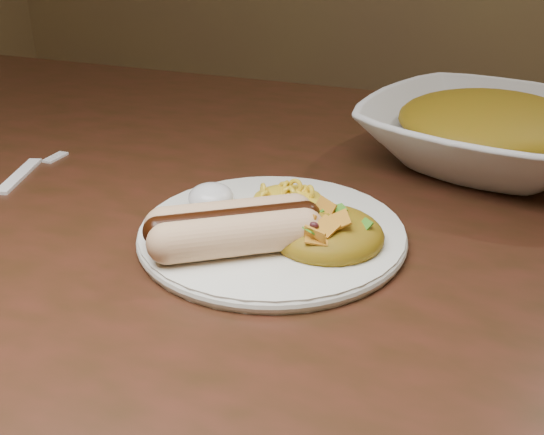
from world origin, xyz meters
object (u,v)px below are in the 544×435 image
(table, at_px, (243,256))
(serving_bowl, at_px, (490,136))
(plate, at_px, (272,233))
(fork, at_px, (19,176))

(table, height_order, serving_bowl, serving_bowl)
(plate, relative_size, serving_bowl, 0.84)
(fork, bearing_deg, table, -1.70)
(fork, xyz_separation_m, serving_bowl, (0.50, 0.24, 0.03))
(table, xyz_separation_m, serving_bowl, (0.25, 0.16, 0.13))
(table, xyz_separation_m, fork, (-0.25, -0.07, 0.09))
(plate, relative_size, fork, 2.03)
(table, xyz_separation_m, plate, (0.08, -0.11, 0.10))
(table, distance_m, plate, 0.17)
(serving_bowl, bearing_deg, plate, -122.54)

